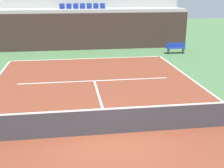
{
  "coord_description": "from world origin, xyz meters",
  "views": [
    {
      "loc": [
        -1.32,
        -9.39,
        4.88
      ],
      "look_at": [
        0.35,
        2.0,
        1.2
      ],
      "focal_mm": 48.1,
      "sensor_mm": 36.0,
      "label": 1
    }
  ],
  "objects": [
    {
      "name": "ground_plane",
      "position": [
        0.0,
        0.0,
        0.0
      ],
      "size": [
        80.0,
        80.0,
        0.0
      ],
      "primitive_type": "plane",
      "color": "#477042"
    },
    {
      "name": "court_surface",
      "position": [
        0.0,
        0.0,
        0.01
      ],
      "size": [
        11.0,
        24.0,
        0.01
      ],
      "primitive_type": "cube",
      "color": "brown",
      "rests_on": "ground_plane"
    },
    {
      "name": "baseline_far",
      "position": [
        0.0,
        11.95,
        0.01
      ],
      "size": [
        11.0,
        0.1,
        0.0
      ],
      "primitive_type": "cube",
      "color": "white",
      "rests_on": "court_surface"
    },
    {
      "name": "service_line_far",
      "position": [
        0.0,
        6.4,
        0.01
      ],
      "size": [
        8.26,
        0.1,
        0.0
      ],
      "primitive_type": "cube",
      "color": "white",
      "rests_on": "court_surface"
    },
    {
      "name": "centre_service_line",
      "position": [
        0.0,
        3.2,
        0.01
      ],
      "size": [
        0.1,
        6.4,
        0.0
      ],
      "primitive_type": "cube",
      "color": "white",
      "rests_on": "court_surface"
    },
    {
      "name": "back_wall",
      "position": [
        0.0,
        15.43,
        1.48
      ],
      "size": [
        17.48,
        0.3,
        2.97
      ],
      "primitive_type": "cube",
      "color": "#33231E",
      "rests_on": "ground_plane"
    },
    {
      "name": "stands_tier_lower",
      "position": [
        0.0,
        16.78,
        1.62
      ],
      "size": [
        17.48,
        2.4,
        3.24
      ],
      "primitive_type": "cube",
      "color": "#9E9E99",
      "rests_on": "ground_plane"
    },
    {
      "name": "stands_tier_upper",
      "position": [
        0.0,
        19.18,
        2.03
      ],
      "size": [
        17.48,
        2.4,
        4.07
      ],
      "primitive_type": "cube",
      "color": "#9E9E99",
      "rests_on": "ground_plane"
    },
    {
      "name": "seating_row_lower",
      "position": [
        -0.0,
        16.88,
        3.36
      ],
      "size": [
        3.88,
        0.44,
        0.44
      ],
      "color": "navy",
      "rests_on": "stands_tier_lower"
    },
    {
      "name": "tennis_net",
      "position": [
        0.0,
        0.0,
        0.51
      ],
      "size": [
        11.08,
        0.08,
        1.07
      ],
      "color": "black",
      "rests_on": "court_surface"
    },
    {
      "name": "player_bench",
      "position": [
        6.97,
        12.8,
        0.51
      ],
      "size": [
        1.5,
        0.4,
        0.85
      ],
      "color": "navy",
      "rests_on": "ground_plane"
    }
  ]
}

